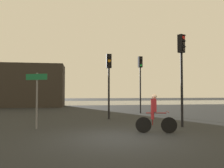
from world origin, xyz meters
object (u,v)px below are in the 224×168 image
at_px(distant_building, 11,86).
at_px(traffic_light_near_right, 182,63).
at_px(traffic_light_center, 109,74).
at_px(traffic_light_far_right, 140,74).
at_px(cyclist, 155,113).
at_px(direction_sign_post, 37,92).

relative_size(distant_building, traffic_light_near_right, 2.70).
xyz_separation_m(traffic_light_near_right, traffic_light_center, (-3.16, 3.66, -0.27)).
relative_size(traffic_light_far_right, cyclist, 2.78).
bearing_deg(direction_sign_post, distant_building, -47.62).
distance_m(distant_building, traffic_light_far_right, 16.40).
bearing_deg(cyclist, direction_sign_post, -97.36).
xyz_separation_m(direction_sign_post, cyclist, (5.07, -1.81, -0.88)).
relative_size(traffic_light_center, direction_sign_post, 1.60).
bearing_deg(cyclist, traffic_light_near_right, 138.68).
height_order(traffic_light_near_right, direction_sign_post, traffic_light_near_right).
relative_size(distant_building, direction_sign_post, 4.75).
height_order(traffic_light_far_right, traffic_light_near_right, traffic_light_far_right).
distance_m(traffic_light_far_right, traffic_light_center, 4.66).
height_order(traffic_light_center, cyclist, traffic_light_center).
bearing_deg(cyclist, traffic_light_center, -154.07).
relative_size(distant_building, cyclist, 7.35).
xyz_separation_m(traffic_light_near_right, cyclist, (-1.93, -1.42, -2.35)).
bearing_deg(traffic_light_center, direction_sign_post, 39.59).
bearing_deg(distant_building, traffic_light_near_right, -52.55).
bearing_deg(traffic_light_center, traffic_light_near_right, 129.89).
bearing_deg(traffic_light_far_right, distant_building, -52.69).
xyz_separation_m(traffic_light_far_right, traffic_light_center, (-3.08, -3.49, -0.32)).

